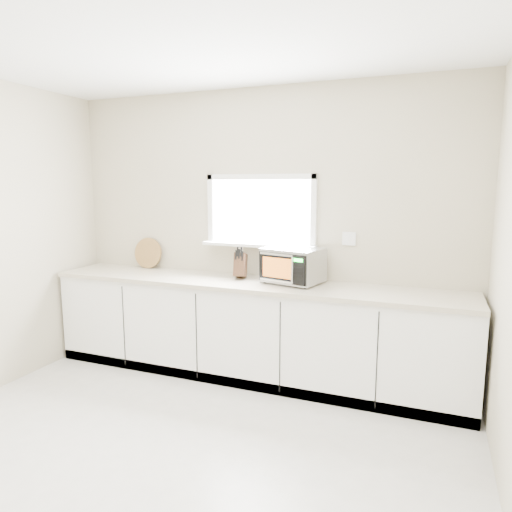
% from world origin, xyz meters
% --- Properties ---
extents(ground, '(4.00, 4.00, 0.00)m').
position_xyz_m(ground, '(0.00, 0.00, 0.00)').
color(ground, beige).
rests_on(ground, ground).
extents(back_wall, '(4.00, 0.17, 2.70)m').
position_xyz_m(back_wall, '(0.00, 2.00, 1.36)').
color(back_wall, beige).
rests_on(back_wall, ground).
extents(cabinets, '(3.92, 0.60, 0.88)m').
position_xyz_m(cabinets, '(0.00, 1.70, 0.44)').
color(cabinets, white).
rests_on(cabinets, ground).
extents(countertop, '(3.92, 0.64, 0.04)m').
position_xyz_m(countertop, '(0.00, 1.69, 0.90)').
color(countertop, beige).
rests_on(countertop, cabinets).
extents(microwave, '(0.57, 0.49, 0.32)m').
position_xyz_m(microwave, '(0.39, 1.78, 1.09)').
color(microwave, black).
rests_on(microwave, countertop).
extents(knife_block, '(0.14, 0.23, 0.31)m').
position_xyz_m(knife_block, '(-0.13, 1.79, 1.05)').
color(knife_block, '#4C2D1B').
rests_on(knife_block, countertop).
extents(cutting_board, '(0.32, 0.08, 0.32)m').
position_xyz_m(cutting_board, '(-1.27, 1.94, 1.08)').
color(cutting_board, olive).
rests_on(cutting_board, countertop).
extents(coffee_grinder, '(0.16, 0.16, 0.23)m').
position_xyz_m(coffee_grinder, '(0.21, 1.84, 1.03)').
color(coffee_grinder, '#A8AAAF').
rests_on(coffee_grinder, countertop).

